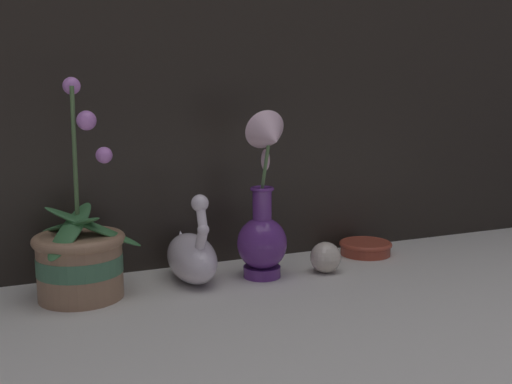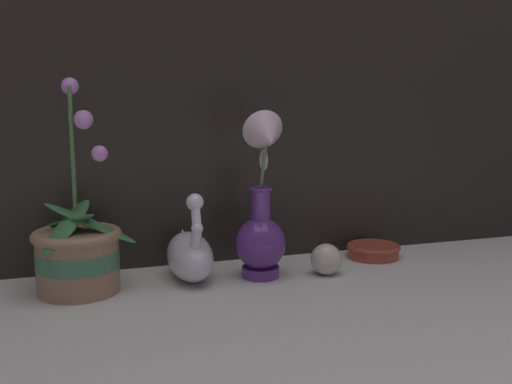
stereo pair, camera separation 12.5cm
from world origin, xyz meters
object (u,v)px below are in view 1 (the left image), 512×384
(swan_figurine, at_px, (192,255))
(glass_sphere, at_px, (325,257))
(orchid_potted_plant, at_px, (80,257))
(blue_vase, at_px, (264,219))
(amber_dish, at_px, (365,247))

(swan_figurine, bearing_deg, glass_sphere, -11.12)
(swan_figurine, bearing_deg, orchid_potted_plant, -176.35)
(blue_vase, bearing_deg, orchid_potted_plant, 176.16)
(blue_vase, relative_size, amber_dish, 2.78)
(amber_dish, bearing_deg, swan_figurine, -175.60)
(swan_figurine, distance_m, amber_dish, 0.44)
(orchid_potted_plant, bearing_deg, blue_vase, -3.84)
(orchid_potted_plant, height_order, swan_figurine, orchid_potted_plant)
(amber_dish, bearing_deg, glass_sphere, -150.94)
(orchid_potted_plant, xyz_separation_m, blue_vase, (0.36, -0.02, 0.05))
(orchid_potted_plant, relative_size, swan_figurine, 2.12)
(amber_dish, bearing_deg, orchid_potted_plant, -175.85)
(swan_figurine, xyz_separation_m, blue_vase, (0.14, -0.04, 0.07))
(glass_sphere, bearing_deg, swan_figurine, 168.88)
(orchid_potted_plant, bearing_deg, amber_dish, 4.15)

